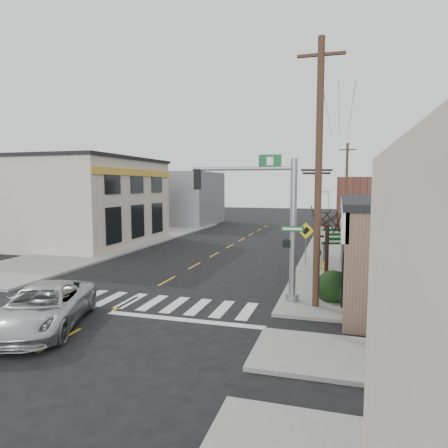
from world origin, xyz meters
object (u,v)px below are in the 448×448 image
(utility_pole_near, at_px, (319,172))
(suv, at_px, (43,307))
(fire_hydrant, at_px, (325,267))
(bare_tree, at_px, (328,213))
(traffic_signal_pole, at_px, (276,214))
(utility_pole_far, at_px, (346,192))
(guide_sign, at_px, (335,241))
(lamp_post, at_px, (321,209))
(dance_center_sign, at_px, (317,183))

(utility_pole_near, bearing_deg, suv, -152.30)
(suv, height_order, fire_hydrant, suv)
(bare_tree, relative_size, utility_pole_near, 0.43)
(traffic_signal_pole, height_order, utility_pole_far, utility_pole_far)
(guide_sign, distance_m, lamp_post, 4.99)
(utility_pole_near, distance_m, utility_pole_far, 19.19)
(traffic_signal_pole, relative_size, utility_pole_far, 0.73)
(dance_center_sign, bearing_deg, lamp_post, -97.82)
(fire_hydrant, distance_m, lamp_post, 6.57)
(utility_pole_near, bearing_deg, fire_hydrant, 88.00)
(suv, bearing_deg, traffic_signal_pole, 16.59)
(suv, relative_size, fire_hydrant, 7.85)
(lamp_post, height_order, bare_tree, lamp_post)
(fire_hydrant, bearing_deg, utility_pole_near, -91.33)
(guide_sign, height_order, fire_hydrant, guide_sign)
(suv, height_order, guide_sign, guide_sign)
(utility_pole_near, bearing_deg, utility_pole_far, 85.48)
(fire_hydrant, height_order, dance_center_sign, dance_center_sign)
(dance_center_sign, relative_size, utility_pole_far, 0.79)
(guide_sign, relative_size, utility_pole_far, 0.30)
(lamp_post, bearing_deg, dance_center_sign, 79.88)
(bare_tree, bearing_deg, fire_hydrant, 92.78)
(traffic_signal_pole, distance_m, lamp_post, 11.52)
(lamp_post, relative_size, bare_tree, 1.21)
(suv, relative_size, traffic_signal_pole, 0.88)
(dance_center_sign, relative_size, bare_tree, 1.47)
(suv, xyz_separation_m, lamp_post, (8.32, 16.62, 2.50))
(suv, xyz_separation_m, guide_sign, (9.32, 11.96, 1.02))
(suv, bearing_deg, utility_pole_near, 8.68)
(utility_pole_far, bearing_deg, bare_tree, -87.36)
(fire_hydrant, bearing_deg, dance_center_sign, 95.97)
(lamp_post, bearing_deg, utility_pole_near, -104.93)
(utility_pole_far, bearing_deg, guide_sign, -87.31)
(bare_tree, bearing_deg, suv, -141.09)
(suv, distance_m, guide_sign, 15.20)
(suv, bearing_deg, bare_tree, 19.23)
(guide_sign, relative_size, utility_pole_near, 0.24)
(guide_sign, relative_size, fire_hydrant, 3.70)
(suv, distance_m, dance_center_sign, 23.29)
(dance_center_sign, bearing_deg, utility_pole_near, -101.21)
(bare_tree, height_order, utility_pole_near, utility_pole_near)
(traffic_signal_pole, height_order, fire_hydrant, traffic_signal_pole)
(utility_pole_near, bearing_deg, dance_center_sign, 92.73)
(guide_sign, distance_m, fire_hydrant, 1.86)
(fire_hydrant, height_order, utility_pole_far, utility_pole_far)
(suv, xyz_separation_m, dance_center_sign, (7.73, 21.55, 4.29))
(traffic_signal_pole, relative_size, utility_pole_near, 0.58)
(fire_hydrant, bearing_deg, bare_tree, -87.22)
(utility_pole_near, xyz_separation_m, utility_pole_far, (1.29, 19.12, -1.03))
(dance_center_sign, relative_size, utility_pole_near, 0.64)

